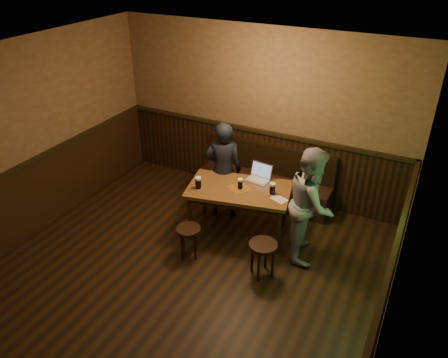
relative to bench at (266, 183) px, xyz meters
The scene contains 12 objects.
room 2.69m from the bench, 95.61° to the right, with size 5.04×6.04×2.84m.
bench is the anchor object (origin of this frame).
pub_table 1.12m from the bench, 90.00° to the right, with size 1.60×1.12×0.78m.
stool_left 1.89m from the bench, 101.76° to the right, with size 0.43×0.43×0.46m.
stool_right 1.88m from the bench, 68.90° to the right, with size 0.39×0.39×0.50m.
pint_left 1.53m from the bench, 111.11° to the right, with size 0.12×0.12×0.18m.
pint_mid 1.19m from the bench, 89.02° to the right, with size 0.10×0.10×0.16m.
pint_right 1.24m from the bench, 64.20° to the right, with size 0.11×0.11×0.17m.
laptop 0.88m from the bench, 77.32° to the right, with size 0.36×0.30×0.24m.
menu 1.33m from the bench, 60.22° to the right, with size 0.22×0.15×0.00m, color silver.
person_suit 0.96m from the bench, 121.39° to the right, with size 0.58×0.38×1.58m, color black.
person_grey 1.56m from the bench, 44.64° to the right, with size 0.79×0.61×1.62m, color gray.
Camera 1 is at (2.50, -3.18, 3.96)m, focal length 35.00 mm.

